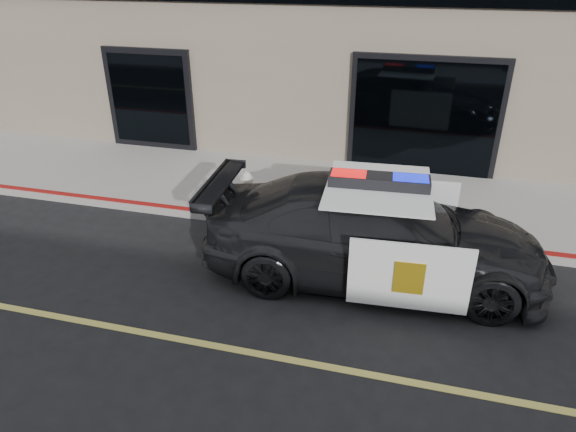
# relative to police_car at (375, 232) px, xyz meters

# --- Properties ---
(ground) EXTENTS (120.00, 120.00, 0.00)m
(ground) POSITION_rel_police_car_xyz_m (1.58, -2.35, -0.81)
(ground) COLOR black
(ground) RESTS_ON ground
(sidewalk_n) EXTENTS (60.00, 3.50, 0.15)m
(sidewalk_n) POSITION_rel_police_car_xyz_m (1.58, 2.90, -0.74)
(sidewalk_n) COLOR gray
(sidewalk_n) RESTS_ON ground
(police_car) EXTENTS (2.95, 5.83, 1.82)m
(police_car) POSITION_rel_police_car_xyz_m (0.00, 0.00, 0.00)
(police_car) COLOR black
(police_car) RESTS_ON ground
(fire_hydrant) EXTENTS (0.32, 0.44, 0.70)m
(fire_hydrant) POSITION_rel_police_car_xyz_m (-2.84, 1.86, -0.34)
(fire_hydrant) COLOR beige
(fire_hydrant) RESTS_ON sidewalk_n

